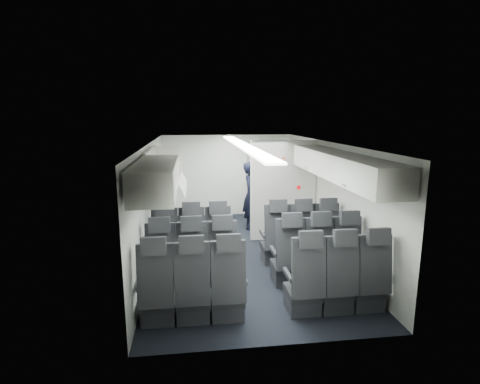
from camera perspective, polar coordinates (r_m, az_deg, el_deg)
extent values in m
cube|color=black|center=(7.40, 0.41, -9.42)|extent=(3.40, 6.00, 0.01)
cube|color=white|center=(6.92, 0.43, 7.47)|extent=(3.40, 6.00, 0.01)
cube|color=silver|center=(10.01, -1.92, 2.54)|extent=(3.40, 0.01, 2.15)
cube|color=silver|center=(4.25, 6.02, -10.14)|extent=(3.40, 0.01, 2.15)
cube|color=silver|center=(7.06, -13.39, -1.60)|extent=(0.01, 6.00, 2.15)
cube|color=silver|center=(7.50, 13.40, -0.83)|extent=(0.01, 6.00, 2.15)
cube|color=white|center=(6.93, 0.43, 7.14)|extent=(0.25, 5.52, 0.03)
cube|color=#28272B|center=(6.83, -11.09, -8.99)|extent=(0.44, 0.46, 0.12)
cube|color=#2D2D33|center=(6.89, -11.04, -10.23)|extent=(0.42, 0.42, 0.22)
cube|color=#28272B|center=(6.48, -11.36, -5.94)|extent=(0.44, 0.20, 0.80)
cube|color=#28272B|center=(6.33, -11.53, -2.62)|extent=(0.30, 0.12, 0.23)
cube|color=#2D2D33|center=(6.73, -13.08, -6.87)|extent=(0.05, 0.40, 0.06)
cube|color=#2D2D33|center=(6.70, -9.31, -6.80)|extent=(0.05, 0.40, 0.06)
cube|color=#28272B|center=(6.82, -7.27, -8.91)|extent=(0.44, 0.46, 0.12)
cube|color=#2D2D33|center=(6.88, -7.23, -10.16)|extent=(0.42, 0.42, 0.22)
cube|color=#28272B|center=(6.46, -7.36, -5.85)|extent=(0.44, 0.20, 0.80)
cube|color=#28272B|center=(6.31, -7.45, -2.52)|extent=(0.30, 0.12, 0.23)
cube|color=#2D2D33|center=(6.70, -9.22, -6.80)|extent=(0.05, 0.40, 0.06)
cube|color=#2D2D33|center=(6.70, -5.43, -6.70)|extent=(0.05, 0.40, 0.06)
cube|color=#28272B|center=(6.83, -3.45, -8.80)|extent=(0.44, 0.46, 0.12)
cube|color=#2D2D33|center=(6.89, -3.43, -10.04)|extent=(0.42, 0.42, 0.22)
cube|color=#28272B|center=(6.48, -3.36, -5.73)|extent=(0.44, 0.20, 0.80)
cube|color=#28272B|center=(6.32, -3.37, -2.41)|extent=(0.30, 0.12, 0.23)
cube|color=#2D2D33|center=(6.70, -5.35, -6.70)|extent=(0.05, 0.40, 0.06)
cube|color=#2D2D33|center=(6.73, -1.58, -6.58)|extent=(0.05, 0.40, 0.06)
cube|color=#28272B|center=(6.97, 5.20, -8.39)|extent=(0.44, 0.46, 0.12)
cube|color=#2D2D33|center=(7.03, 5.18, -9.62)|extent=(0.42, 0.42, 0.22)
cube|color=#28272B|center=(6.63, 5.69, -5.37)|extent=(0.44, 0.20, 0.80)
cube|color=#28272B|center=(6.48, 5.86, -2.11)|extent=(0.30, 0.12, 0.23)
cube|color=#2D2D33|center=(6.81, 3.48, -6.36)|extent=(0.05, 0.40, 0.06)
cube|color=#2D2D33|center=(6.91, 7.09, -6.18)|extent=(0.05, 0.40, 0.06)
cube|color=#28272B|center=(7.08, 8.79, -8.17)|extent=(0.44, 0.46, 0.12)
cube|color=#2D2D33|center=(7.14, 8.75, -9.38)|extent=(0.42, 0.42, 0.22)
cube|color=#28272B|center=(6.74, 9.43, -5.18)|extent=(0.44, 0.20, 0.80)
cube|color=#28272B|center=(6.59, 9.67, -1.97)|extent=(0.30, 0.12, 0.23)
cube|color=#2D2D33|center=(6.91, 7.17, -6.18)|extent=(0.05, 0.40, 0.06)
cube|color=#2D2D33|center=(7.03, 10.67, -5.98)|extent=(0.05, 0.40, 0.06)
cube|color=#28272B|center=(7.22, 12.26, -7.92)|extent=(0.44, 0.46, 0.12)
cube|color=#2D2D33|center=(7.27, 12.21, -9.11)|extent=(0.42, 0.42, 0.22)
cube|color=#28272B|center=(6.88, 13.03, -4.98)|extent=(0.44, 0.20, 0.80)
cube|color=#28272B|center=(6.74, 13.33, -1.83)|extent=(0.30, 0.12, 0.23)
cube|color=#2D2D33|center=(7.03, 10.74, -5.97)|extent=(0.05, 0.40, 0.06)
cube|color=#2D2D33|center=(7.18, 14.10, -5.76)|extent=(0.05, 0.40, 0.06)
cube|color=#28272B|center=(6.00, -11.62, -11.99)|extent=(0.44, 0.46, 0.12)
cube|color=#2D2D33|center=(6.07, -11.56, -13.38)|extent=(0.42, 0.42, 0.22)
cube|color=#28272B|center=(5.63, -11.96, -8.67)|extent=(0.44, 0.20, 0.80)
cube|color=#28272B|center=(5.46, -12.18, -4.91)|extent=(0.30, 0.12, 0.23)
cube|color=#2D2D33|center=(5.89, -13.91, -9.62)|extent=(0.05, 0.40, 0.06)
cube|color=#2D2D33|center=(5.85, -9.57, -9.56)|extent=(0.05, 0.40, 0.06)
cube|color=#28272B|center=(5.98, -7.22, -11.91)|extent=(0.44, 0.46, 0.12)
cube|color=#2D2D33|center=(6.05, -7.18, -13.30)|extent=(0.42, 0.42, 0.22)
cube|color=#28272B|center=(5.61, -7.33, -8.59)|extent=(0.44, 0.20, 0.80)
cube|color=#28272B|center=(5.44, -7.43, -4.81)|extent=(0.30, 0.12, 0.23)
cube|color=#2D2D33|center=(5.85, -9.47, -9.56)|extent=(0.05, 0.40, 0.06)
cube|color=#2D2D33|center=(5.85, -5.11, -9.45)|extent=(0.05, 0.40, 0.06)
cube|color=#28272B|center=(6.00, -2.83, -11.77)|extent=(0.44, 0.46, 0.12)
cube|color=#2D2D33|center=(6.06, -2.81, -13.16)|extent=(0.42, 0.42, 0.22)
cube|color=#28272B|center=(5.63, -2.69, -8.44)|extent=(0.44, 0.20, 0.80)
cube|color=#28272B|center=(5.46, -2.69, -4.67)|extent=(0.30, 0.12, 0.23)
cube|color=#2D2D33|center=(5.85, -5.01, -9.45)|extent=(0.05, 0.40, 0.06)
cube|color=#2D2D33|center=(5.88, -0.67, -9.28)|extent=(0.05, 0.40, 0.06)
cube|color=#28272B|center=(6.16, 7.05, -11.20)|extent=(0.44, 0.46, 0.12)
cube|color=#2D2D33|center=(6.22, 7.01, -12.56)|extent=(0.42, 0.42, 0.22)
cube|color=#28272B|center=(5.80, 7.70, -7.92)|extent=(0.44, 0.20, 0.80)
cube|color=#28272B|center=(5.63, 7.95, -4.25)|extent=(0.30, 0.12, 0.23)
cube|color=#2D2D33|center=(5.98, 5.12, -8.98)|extent=(0.05, 0.40, 0.06)
cube|color=#2D2D33|center=(6.09, 9.22, -8.72)|extent=(0.05, 0.40, 0.06)
cube|color=#28272B|center=(6.28, 11.10, -10.87)|extent=(0.44, 0.46, 0.12)
cube|color=#2D2D33|center=(6.34, 11.05, -12.21)|extent=(0.42, 0.42, 0.22)
cube|color=#28272B|center=(5.93, 11.95, -7.63)|extent=(0.44, 0.20, 0.80)
cube|color=#28272B|center=(5.77, 12.27, -4.03)|extent=(0.30, 0.12, 0.23)
cube|color=#2D2D33|center=(6.09, 9.31, -8.71)|extent=(0.05, 0.40, 0.06)
cube|color=#2D2D33|center=(6.23, 13.23, -8.41)|extent=(0.05, 0.40, 0.06)
cube|color=#28272B|center=(6.43, 14.97, -10.51)|extent=(0.44, 0.46, 0.12)
cube|color=#2D2D33|center=(6.49, 14.90, -11.82)|extent=(0.42, 0.42, 0.22)
cube|color=#28272B|center=(6.09, 15.98, -7.32)|extent=(0.44, 0.20, 0.80)
cube|color=#28272B|center=(5.93, 16.38, -3.81)|extent=(0.30, 0.12, 0.23)
cube|color=#2D2D33|center=(6.23, 13.32, -8.40)|extent=(0.05, 0.40, 0.06)
cube|color=#2D2D33|center=(6.39, 17.05, -8.08)|extent=(0.05, 0.40, 0.06)
cube|color=#28272B|center=(5.19, -12.33, -15.94)|extent=(0.44, 0.46, 0.12)
cube|color=#2D2D33|center=(5.27, -12.26, -17.49)|extent=(0.42, 0.42, 0.22)
cube|color=#28272B|center=(4.80, -12.79, -12.37)|extent=(0.44, 0.20, 0.80)
cube|color=#28272B|center=(4.61, -13.07, -8.06)|extent=(0.30, 0.12, 0.23)
cube|color=#2D2D33|center=(5.07, -15.05, -13.27)|extent=(0.05, 0.40, 0.06)
cube|color=#2D2D33|center=(5.03, -9.94, -13.24)|extent=(0.05, 0.40, 0.06)
cube|color=#28272B|center=(5.17, -7.16, -15.87)|extent=(0.44, 0.46, 0.12)
cube|color=#2D2D33|center=(5.24, -7.12, -17.43)|extent=(0.42, 0.42, 0.22)
cube|color=#28272B|center=(4.78, -7.28, -12.29)|extent=(0.44, 0.20, 0.80)
cube|color=#28272B|center=(4.58, -7.41, -7.96)|extent=(0.30, 0.12, 0.23)
cube|color=#2D2D33|center=(5.02, -9.82, -13.24)|extent=(0.05, 0.40, 0.06)
cube|color=#2D2D33|center=(5.02, -4.66, -13.12)|extent=(0.05, 0.40, 0.06)
cube|color=#28272B|center=(5.19, -1.99, -15.69)|extent=(0.44, 0.46, 0.12)
cube|color=#2D2D33|center=(5.26, -1.98, -17.24)|extent=(0.42, 0.42, 0.22)
cube|color=#28272B|center=(4.79, -1.77, -12.10)|extent=(0.44, 0.20, 0.80)
cube|color=#28272B|center=(4.60, -1.74, -7.78)|extent=(0.30, 0.12, 0.23)
cube|color=#2D2D33|center=(5.02, -4.55, -13.11)|extent=(0.05, 0.40, 0.06)
cube|color=#2D2D33|center=(5.06, 0.56, -12.88)|extent=(0.05, 0.40, 0.06)
cube|color=#28272B|center=(5.37, 9.51, -14.83)|extent=(0.44, 0.46, 0.12)
cube|color=#2D2D33|center=(5.44, 9.45, -16.34)|extent=(0.42, 0.42, 0.22)
cube|color=#28272B|center=(4.99, 10.42, -11.29)|extent=(0.44, 0.20, 0.80)
cube|color=#28272B|center=(4.81, 10.78, -7.12)|extent=(0.30, 0.12, 0.23)
cube|color=#2D2D33|center=(5.17, 7.32, -12.43)|extent=(0.05, 0.40, 0.06)
cube|color=#2D2D33|center=(5.29, 12.04, -12.01)|extent=(0.05, 0.40, 0.06)
cube|color=#28272B|center=(5.51, 14.14, -14.33)|extent=(0.44, 0.46, 0.12)
cube|color=#2D2D33|center=(5.58, 14.05, -15.81)|extent=(0.42, 0.42, 0.22)
cube|color=#28272B|center=(5.14, 15.29, -10.83)|extent=(0.44, 0.20, 0.80)
cube|color=#28272B|center=(4.97, 15.76, -6.76)|extent=(0.30, 0.12, 0.23)
cube|color=#2D2D33|center=(5.30, 12.14, -12.00)|extent=(0.05, 0.40, 0.06)
cube|color=#2D2D33|center=(5.45, 16.60, -11.53)|extent=(0.05, 0.40, 0.06)
cube|color=#28272B|center=(5.68, 18.49, -13.76)|extent=(0.44, 0.46, 0.12)
cube|color=#2D2D33|center=(5.75, 18.38, -15.21)|extent=(0.42, 0.42, 0.22)
cube|color=#28272B|center=(5.33, 19.83, -10.32)|extent=(0.44, 0.20, 0.80)
cube|color=#28272B|center=(5.16, 20.39, -6.38)|extent=(0.30, 0.12, 0.23)
cube|color=#2D2D33|center=(5.46, 16.69, -11.51)|extent=(0.05, 0.40, 0.06)
cube|color=#2D2D33|center=(5.64, 20.85, -11.01)|extent=(0.05, 0.40, 0.06)
cube|color=white|center=(4.93, -12.66, 2.12)|extent=(0.52, 1.80, 0.40)
cylinder|color=slate|center=(4.94, -9.69, 0.37)|extent=(0.04, 0.10, 0.04)
cube|color=#9E9E93|center=(6.68, -11.27, 2.87)|extent=(0.52, 1.70, 0.04)
cube|color=white|center=(6.68, -13.57, 4.50)|extent=(0.06, 1.70, 0.44)
cube|color=white|center=(5.83, -11.87, 3.59)|extent=(0.52, 0.04, 0.40)
cube|color=white|center=(7.48, -10.93, 5.34)|extent=(0.52, 0.04, 0.40)
cube|color=white|center=(6.68, -9.10, 2.00)|extent=(0.21, 1.61, 0.38)
cube|color=white|center=(5.44, 18.23, 2.69)|extent=(0.52, 1.80, 0.40)
cylinder|color=slate|center=(5.36, 15.71, 0.98)|extent=(0.04, 0.10, 0.04)
cube|color=white|center=(7.04, 12.12, 4.91)|extent=(0.52, 1.70, 0.40)
cylinder|color=slate|center=(6.98, 10.12, 3.61)|extent=(0.04, 0.10, 0.04)
cube|color=silver|center=(8.03, 6.58, 0.22)|extent=(1.40, 0.12, 2.13)
cube|color=white|center=(7.82, 5.90, 5.16)|extent=(0.24, 0.01, 0.10)
cube|color=red|center=(7.80, 5.56, 5.15)|extent=(0.13, 0.01, 0.04)
cube|color=red|center=(7.84, 6.63, 5.16)|extent=(0.05, 0.01, 0.03)
cylinder|color=white|center=(8.04, 8.92, 0.71)|extent=(0.11, 0.01, 0.11)
cylinder|color=red|center=(8.03, 8.94, 0.70)|extent=(0.09, 0.01, 0.09)
cube|color=#939399|center=(9.89, 3.73, 1.68)|extent=(0.85, 0.50, 1.90)
cube|color=#3F3F42|center=(9.73, 3.99, -1.20)|extent=(0.80, 0.01, 0.02)
cube|color=#3F3F42|center=(9.63, 4.03, 1.71)|extent=(0.80, 0.01, 0.02)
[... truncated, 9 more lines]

